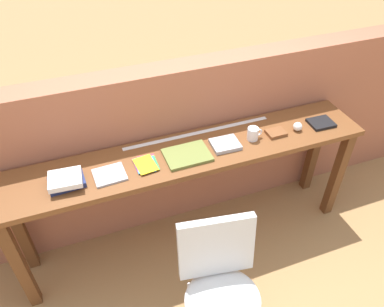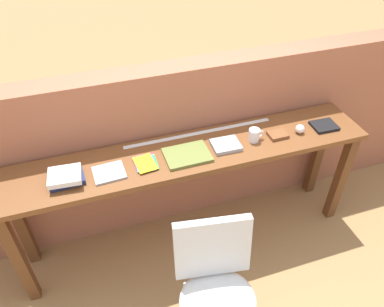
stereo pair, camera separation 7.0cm
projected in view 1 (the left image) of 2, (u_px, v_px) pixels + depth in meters
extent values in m
plane|color=#9E7547|center=(204.00, 265.00, 2.82)|extent=(40.00, 40.00, 0.00)
cube|color=#9E5B42|center=(174.00, 146.00, 2.85)|extent=(6.00, 0.20, 1.33)
cube|color=brown|center=(189.00, 154.00, 2.48)|extent=(2.50, 0.44, 0.04)
cube|color=#5B341A|center=(20.00, 266.00, 2.33)|extent=(0.07, 0.07, 0.84)
cube|color=#5B341A|center=(337.00, 175.00, 2.97)|extent=(0.07, 0.07, 0.84)
cube|color=#5B341A|center=(19.00, 228.00, 2.56)|extent=(0.07, 0.07, 0.84)
cube|color=#5B341A|center=(314.00, 151.00, 3.20)|extent=(0.07, 0.07, 0.84)
ellipsoid|color=silver|center=(223.00, 300.00, 2.13)|extent=(0.50, 0.48, 0.08)
cube|color=silver|center=(216.00, 247.00, 2.12)|extent=(0.45, 0.17, 0.40)
cylinder|color=#B2B2B7|center=(189.00, 302.00, 2.38)|extent=(0.02, 0.02, 0.41)
cylinder|color=#B2B2B7|center=(239.00, 292.00, 2.43)|extent=(0.02, 0.02, 0.41)
cube|color=navy|center=(67.00, 182.00, 2.22)|extent=(0.22, 0.15, 0.03)
cube|color=white|center=(65.00, 179.00, 2.19)|extent=(0.20, 0.18, 0.04)
cube|color=#9E9EA3|center=(110.00, 175.00, 2.29)|extent=(0.20, 0.18, 0.01)
cube|color=#E5334C|center=(148.00, 163.00, 2.38)|extent=(0.12, 0.17, 0.00)
cube|color=purple|center=(144.00, 164.00, 2.37)|extent=(0.13, 0.16, 0.00)
cube|color=green|center=(149.00, 164.00, 2.36)|extent=(0.11, 0.15, 0.00)
cube|color=#3399D8|center=(146.00, 165.00, 2.35)|extent=(0.13, 0.16, 0.00)
cube|color=yellow|center=(145.00, 164.00, 2.35)|extent=(0.14, 0.18, 0.00)
cube|color=olive|center=(187.00, 155.00, 2.43)|extent=(0.30, 0.22, 0.02)
cube|color=#9E9EA3|center=(225.00, 144.00, 2.51)|extent=(0.19, 0.16, 0.03)
cylinder|color=white|center=(253.00, 134.00, 2.55)|extent=(0.08, 0.08, 0.09)
torus|color=white|center=(258.00, 132.00, 2.56)|extent=(0.06, 0.01, 0.06)
cube|color=brown|center=(276.00, 133.00, 2.61)|extent=(0.13, 0.10, 0.02)
sphere|color=silver|center=(298.00, 127.00, 2.63)|extent=(0.06, 0.06, 0.06)
cube|color=black|center=(321.00, 123.00, 2.70)|extent=(0.18, 0.15, 0.02)
cube|color=silver|center=(198.00, 133.00, 2.63)|extent=(1.08, 0.03, 0.00)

